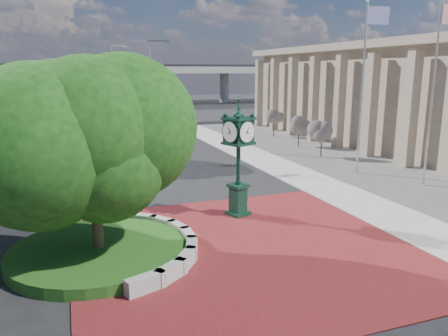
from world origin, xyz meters
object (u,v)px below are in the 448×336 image
at_px(parked_car, 132,119).
at_px(street_lamp_near, 152,85).
at_px(flagpole_a, 432,93).
at_px(post_clock, 238,154).
at_px(flagpole_b, 362,88).
at_px(street_lamp_far, 114,78).

height_order(parked_car, street_lamp_near, street_lamp_near).
bearing_deg(parked_car, flagpole_a, -68.16).
height_order(post_clock, street_lamp_near, street_lamp_near).
bearing_deg(flagpole_b, street_lamp_near, 122.86).
distance_m(post_clock, flagpole_b, 11.57).
distance_m(parked_car, street_lamp_near, 14.59).
bearing_deg(flagpole_b, street_lamp_far, 108.76).
bearing_deg(street_lamp_near, flagpole_a, -58.92).
height_order(flagpole_b, street_lamp_far, flagpole_b).
relative_size(parked_car, street_lamp_near, 0.53).
distance_m(post_clock, street_lamp_far, 38.04).
height_order(post_clock, parked_car, post_clock).
relative_size(flagpole_a, street_lamp_near, 1.13).
distance_m(flagpole_a, flagpole_b, 4.19).
distance_m(post_clock, parked_car, 34.37).
height_order(post_clock, street_lamp_far, street_lamp_far).
distance_m(parked_car, flagpole_a, 35.30).
distance_m(parked_car, street_lamp_far, 6.05).
relative_size(flagpole_b, street_lamp_near, 1.17).
xyz_separation_m(flagpole_b, street_lamp_near, (-9.90, 15.32, -0.14)).
distance_m(flagpole_b, street_lamp_far, 34.70).
relative_size(parked_car, flagpole_a, 0.47).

